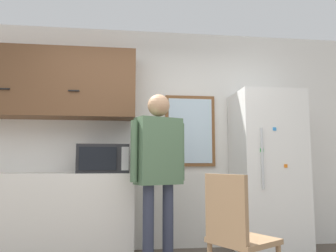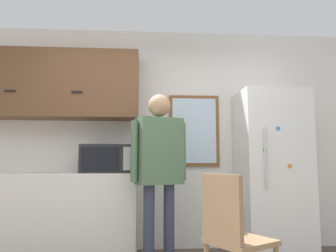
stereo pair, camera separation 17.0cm
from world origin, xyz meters
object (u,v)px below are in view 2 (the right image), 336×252
person (159,159)px  chair (232,231)px  microwave (107,159)px  refrigerator (272,171)px

person → chair: (0.52, -0.82, -0.55)m
microwave → chair: size_ratio=0.59×
microwave → refrigerator: bearing=0.2°
refrigerator → microwave: bearing=-179.8°
person → refrigerator: refrigerator is taller
person → refrigerator: bearing=-6.5°
chair → refrigerator: bearing=-64.7°
person → refrigerator: size_ratio=0.93×
person → chair: bearing=-80.2°
microwave → person: (0.57, -0.38, -0.01)m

